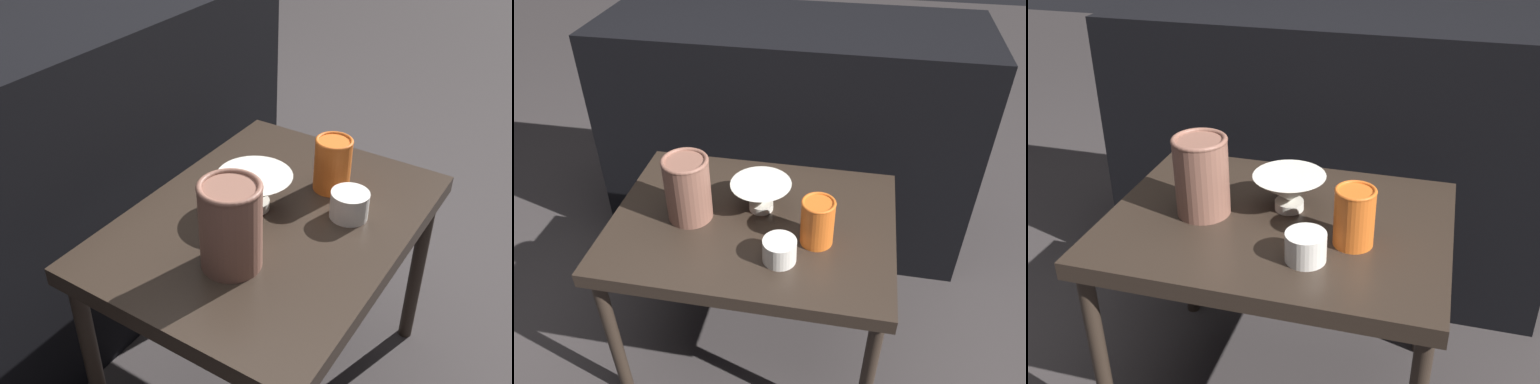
% 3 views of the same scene
% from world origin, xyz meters
% --- Properties ---
extents(ground_plane, '(8.00, 8.00, 0.00)m').
position_xyz_m(ground_plane, '(0.00, 0.00, 0.00)').
color(ground_plane, '#383333').
extents(table, '(0.75, 0.55, 0.51)m').
position_xyz_m(table, '(0.00, 0.00, 0.46)').
color(table, '#2D231C').
rests_on(table, ground_plane).
extents(couch_backdrop, '(1.30, 0.50, 0.83)m').
position_xyz_m(couch_backdrop, '(0.00, 0.63, 0.42)').
color(couch_backdrop, black).
rests_on(couch_backdrop, ground_plane).
extents(bowl, '(0.16, 0.16, 0.08)m').
position_xyz_m(bowl, '(0.01, 0.05, 0.56)').
color(bowl, silver).
rests_on(bowl, table).
extents(vase_textured_left, '(0.12, 0.12, 0.18)m').
position_xyz_m(vase_textured_left, '(-0.17, -0.01, 0.60)').
color(vase_textured_left, brown).
rests_on(vase_textured_left, table).
extents(vase_colorful_right, '(0.08, 0.08, 0.13)m').
position_xyz_m(vase_colorful_right, '(0.17, -0.05, 0.58)').
color(vase_colorful_right, orange).
rests_on(vase_colorful_right, table).
extents(cup, '(0.08, 0.08, 0.06)m').
position_xyz_m(cup, '(0.09, -0.14, 0.54)').
color(cup, silver).
rests_on(cup, table).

